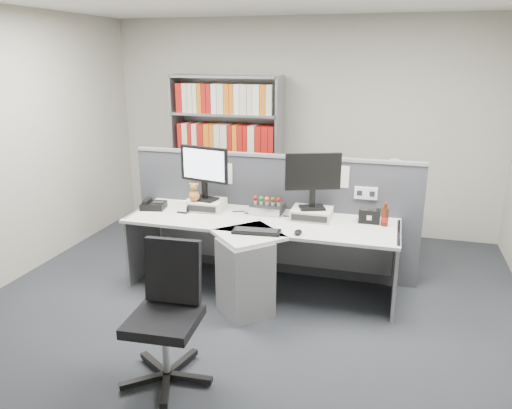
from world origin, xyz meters
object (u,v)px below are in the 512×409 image
(desk, at_px, (254,254))
(cola_bottle, at_px, (385,217))
(speaker, at_px, (370,216))
(mouse, at_px, (298,232))
(monitor_right, at_px, (313,176))
(desk_fan, at_px, (394,174))
(keyboard, at_px, (256,231))
(monitor_left, at_px, (204,169))
(desk_calendar, at_px, (183,208))
(office_chair, at_px, (168,309))
(shelving_unit, at_px, (227,156))
(desk_phone, at_px, (153,205))
(desktop_pc, at_px, (267,208))
(filing_cabinet, at_px, (389,228))

(desk, height_order, cola_bottle, cola_bottle)
(speaker, bearing_deg, mouse, -139.72)
(monitor_right, distance_m, cola_bottle, 0.76)
(desk_fan, bearing_deg, keyboard, -126.43)
(desk, relative_size, monitor_left, 4.74)
(desk_calendar, bearing_deg, desk_fan, 30.56)
(speaker, height_order, cola_bottle, cola_bottle)
(monitor_left, xyz_separation_m, speaker, (1.64, 0.03, -0.36))
(desk, xyz_separation_m, monitor_right, (0.46, 0.38, 0.69))
(desk_calendar, bearing_deg, office_chair, -70.06)
(cola_bottle, bearing_deg, monitor_left, 179.36)
(speaker, distance_m, cola_bottle, 0.15)
(desk_fan, bearing_deg, office_chair, -118.43)
(shelving_unit, bearing_deg, speaker, -36.94)
(mouse, relative_size, cola_bottle, 0.48)
(desk, xyz_separation_m, mouse, (0.42, -0.08, 0.28))
(office_chair, bearing_deg, shelving_unit, 101.50)
(keyboard, xyz_separation_m, speaker, (0.95, 0.56, 0.05))
(desk_fan, relative_size, office_chair, 0.46)
(desk_phone, relative_size, speaker, 1.34)
(speaker, bearing_deg, cola_bottle, -19.91)
(desk_fan, bearing_deg, monitor_right, -125.92)
(monitor_left, height_order, office_chair, monitor_left)
(desk, relative_size, monitor_right, 4.81)
(desk_phone, relative_size, cola_bottle, 1.18)
(desktop_pc, distance_m, keyboard, 0.61)
(monitor_right, relative_size, cola_bottle, 2.41)
(mouse, relative_size, desk_calendar, 0.86)
(mouse, xyz_separation_m, cola_bottle, (0.72, 0.44, 0.06))
(desk, distance_m, desk_fan, 1.92)
(speaker, distance_m, desk_fan, 1.02)
(monitor_left, xyz_separation_m, desk_phone, (-0.53, -0.12, -0.39))
(desk, bearing_deg, office_chair, -101.33)
(filing_cabinet, bearing_deg, desk_calendar, -149.43)
(keyboard, height_order, office_chair, office_chair)
(desktop_pc, xyz_separation_m, mouse, (0.42, -0.54, -0.02))
(monitor_left, bearing_deg, desk_calendar, -135.49)
(desktop_pc, relative_size, mouse, 2.91)
(office_chair, bearing_deg, monitor_right, 66.70)
(monitor_right, xyz_separation_m, speaker, (0.54, 0.03, -0.36))
(desk_calendar, distance_m, desk_fan, 2.34)
(keyboard, height_order, filing_cabinet, keyboard)
(keyboard, height_order, desk_phone, desk_phone)
(desk_phone, bearing_deg, office_chair, -59.96)
(mouse, xyz_separation_m, speaker, (0.58, 0.49, 0.05))
(speaker, distance_m, shelving_unit, 2.39)
(office_chair, bearing_deg, desk_fan, 61.57)
(desk_phone, height_order, speaker, speaker)
(desk_phone, height_order, cola_bottle, cola_bottle)
(cola_bottle, bearing_deg, office_chair, -130.26)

